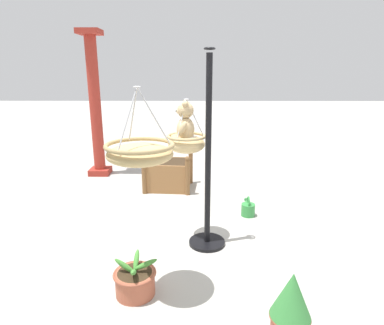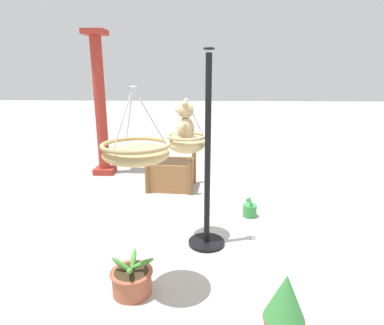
# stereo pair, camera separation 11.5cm
# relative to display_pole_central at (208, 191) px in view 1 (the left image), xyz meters

# --- Properties ---
(ground_plane) EXTENTS (40.00, 40.00, 0.00)m
(ground_plane) POSITION_rel_display_pole_central_xyz_m (0.21, 0.14, -0.69)
(ground_plane) COLOR #ADAAA3
(display_pole_central) EXTENTS (0.44, 0.44, 2.28)m
(display_pole_central) POSITION_rel_display_pole_central_xyz_m (0.00, 0.00, 0.00)
(display_pole_central) COLOR black
(display_pole_central) RESTS_ON ground
(hanging_basket_with_teddy) EXTENTS (0.46, 0.46, 0.63)m
(hanging_basket_with_teddy) POSITION_rel_display_pole_central_xyz_m (0.15, 0.25, 0.54)
(hanging_basket_with_teddy) COLOR tan
(teddy_bear) EXTENTS (0.33, 0.29, 0.49)m
(teddy_bear) POSITION_rel_display_pole_central_xyz_m (0.15, 0.27, 0.76)
(teddy_bear) COLOR tan
(hanging_basket_left_high) EXTENTS (0.59, 0.59, 0.64)m
(hanging_basket_left_high) POSITION_rel_display_pole_central_xyz_m (-0.95, 0.61, 0.70)
(hanging_basket_left_high) COLOR tan
(greenhouse_pillar_left) EXTENTS (0.42, 0.42, 2.80)m
(greenhouse_pillar_left) POSITION_rel_display_pole_central_xyz_m (2.82, 2.10, 0.66)
(greenhouse_pillar_left) COLOR #9E2D23
(greenhouse_pillar_left) RESTS_ON ground
(wooden_planter_box) EXTENTS (0.76, 0.88, 0.68)m
(wooden_planter_box) POSITION_rel_display_pole_central_xyz_m (1.99, 0.62, -0.42)
(wooden_planter_box) COLOR olive
(wooden_planter_box) RESTS_ON ground
(potted_plant_fern_front) EXTENTS (0.42, 0.43, 0.38)m
(potted_plant_fern_front) POSITION_rel_display_pole_central_xyz_m (-0.94, 0.71, -0.55)
(potted_plant_fern_front) COLOR #AD563D
(potted_plant_fern_front) RESTS_ON ground
(potted_plant_tall_leafy) EXTENTS (0.31, 0.31, 0.64)m
(potted_plant_tall_leafy) POSITION_rel_display_pole_central_xyz_m (-1.53, -0.57, -0.36)
(potted_plant_tall_leafy) COLOR #AD563D
(potted_plant_tall_leafy) RESTS_ON ground
(watering_can) EXTENTS (0.35, 0.20, 0.30)m
(watering_can) POSITION_rel_display_pole_central_xyz_m (0.83, -0.63, -0.59)
(watering_can) COLOR #338C3F
(watering_can) RESTS_ON ground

